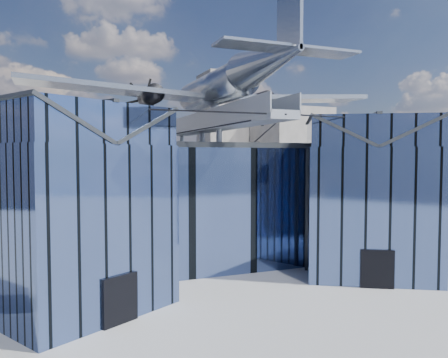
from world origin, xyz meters
name	(u,v)px	position (x,y,z in m)	size (l,w,h in m)	color
ground_plane	(235,284)	(0.00, 0.00, 0.00)	(120.00, 120.00, 0.00)	gray
museum	(207,197)	(0.00, 5.82, 5.54)	(32.88, 24.50, 17.60)	#455A8D
bg_towers	(131,150)	(1.45, 50.49, 10.01)	(77.00, 24.50, 26.00)	gray
tree_side_e	(432,203)	(26.61, 7.90, 3.76)	(3.91, 3.91, 5.56)	black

